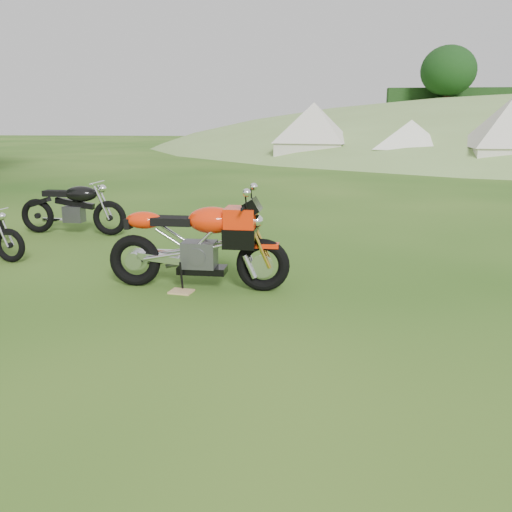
# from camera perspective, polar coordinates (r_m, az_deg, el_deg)

# --- Properties ---
(ground) EXTENTS (120.00, 120.00, 0.00)m
(ground) POSITION_cam_1_polar(r_m,az_deg,el_deg) (6.70, -0.58, -5.13)
(ground) COLOR #1A460F
(ground) RESTS_ON ground
(sport_motorcycle) EXTENTS (2.27, 0.64, 1.35)m
(sport_motorcycle) POSITION_cam_1_polar(r_m,az_deg,el_deg) (7.30, -5.89, 1.89)
(sport_motorcycle) COLOR red
(sport_motorcycle) RESTS_ON ground
(plywood_board) EXTENTS (0.32, 0.27, 0.02)m
(plywood_board) POSITION_cam_1_polar(r_m,az_deg,el_deg) (7.30, -7.47, -3.54)
(plywood_board) COLOR tan
(plywood_board) RESTS_ON ground
(vintage_moto_a) EXTENTS (2.07, 0.61, 1.07)m
(vintage_moto_a) POSITION_cam_1_polar(r_m,az_deg,el_deg) (11.26, -17.88, 4.77)
(vintage_moto_a) COLOR black
(vintage_moto_a) RESTS_ON ground
(tent_left) EXTENTS (3.69, 3.69, 2.75)m
(tent_left) POSITION_cam_1_polar(r_m,az_deg,el_deg) (28.36, 5.77, 12.10)
(tent_left) COLOR beige
(tent_left) RESTS_ON ground
(tent_mid) EXTENTS (3.31, 3.31, 2.25)m
(tent_mid) POSITION_cam_1_polar(r_m,az_deg,el_deg) (26.57, 15.20, 11.05)
(tent_mid) COLOR white
(tent_mid) RESTS_ON ground
(tent_right) EXTENTS (3.38, 3.38, 2.85)m
(tent_right) POSITION_cam_1_polar(r_m,az_deg,el_deg) (25.56, 24.19, 10.92)
(tent_right) COLOR beige
(tent_right) RESTS_ON ground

